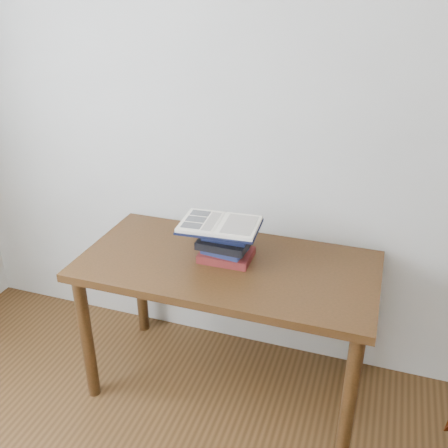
% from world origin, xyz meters
% --- Properties ---
extents(desk, '(1.33, 0.66, 0.71)m').
position_xyz_m(desk, '(-0.09, 1.38, 0.61)').
color(desk, '#472711').
rests_on(desk, ground).
extents(book_stack, '(0.24, 0.19, 0.16)m').
position_xyz_m(book_stack, '(-0.10, 1.42, 0.79)').
color(book_stack, maroon).
rests_on(book_stack, desk).
extents(open_book, '(0.36, 0.26, 0.03)m').
position_xyz_m(open_book, '(-0.12, 1.39, 0.89)').
color(open_book, black).
rests_on(open_book, book_stack).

